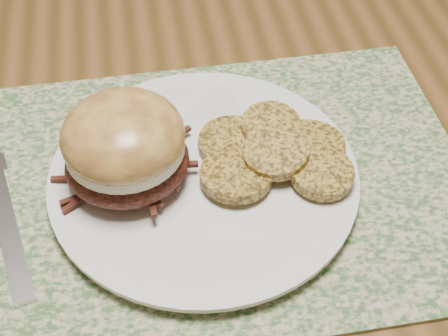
{
  "coord_description": "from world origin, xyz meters",
  "views": [
    {
      "loc": [
        -0.01,
        -0.55,
        1.18
      ],
      "look_at": [
        0.05,
        -0.2,
        0.79
      ],
      "focal_mm": 50.0,
      "sensor_mm": 36.0,
      "label": 1
    }
  ],
  "objects_px": {
    "dining_table": "(155,120)",
    "fork": "(3,206)",
    "pork_sandwich": "(125,146)",
    "dinner_plate": "(204,177)"
  },
  "relations": [
    {
      "from": "dining_table",
      "to": "fork",
      "type": "bearing_deg",
      "value": -128.8
    },
    {
      "from": "dining_table",
      "to": "pork_sandwich",
      "type": "distance_m",
      "value": 0.23
    },
    {
      "from": "pork_sandwich",
      "to": "fork",
      "type": "xyz_separation_m",
      "value": [
        -0.11,
        -0.0,
        -0.05
      ]
    },
    {
      "from": "dinner_plate",
      "to": "fork",
      "type": "relative_size",
      "value": 1.27
    },
    {
      "from": "dining_table",
      "to": "pork_sandwich",
      "type": "height_order",
      "value": "pork_sandwich"
    },
    {
      "from": "dining_table",
      "to": "pork_sandwich",
      "type": "relative_size",
      "value": 12.78
    },
    {
      "from": "dinner_plate",
      "to": "pork_sandwich",
      "type": "xyz_separation_m",
      "value": [
        -0.07,
        0.0,
        0.05
      ]
    },
    {
      "from": "dining_table",
      "to": "dinner_plate",
      "type": "relative_size",
      "value": 5.77
    },
    {
      "from": "dining_table",
      "to": "dinner_plate",
      "type": "height_order",
      "value": "dinner_plate"
    },
    {
      "from": "pork_sandwich",
      "to": "fork",
      "type": "distance_m",
      "value": 0.12
    }
  ]
}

